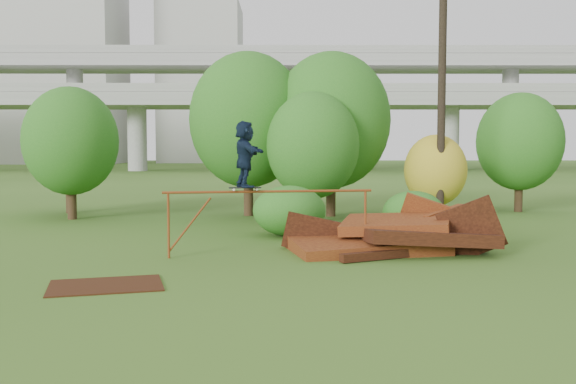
{
  "coord_description": "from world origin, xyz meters",
  "views": [
    {
      "loc": [
        -0.85,
        -14.09,
        2.72
      ],
      "look_at": [
        -0.8,
        2.0,
        1.6
      ],
      "focal_mm": 40.0,
      "sensor_mm": 36.0,
      "label": 1
    }
  ],
  "objects_px": {
    "scrap_pile": "(392,238)",
    "flat_plate": "(106,285)",
    "skater": "(245,154)",
    "utility_pole": "(442,67)"
  },
  "relations": [
    {
      "from": "scrap_pile",
      "to": "utility_pole",
      "type": "height_order",
      "value": "utility_pole"
    },
    {
      "from": "scrap_pile",
      "to": "skater",
      "type": "bearing_deg",
      "value": -169.8
    },
    {
      "from": "scrap_pile",
      "to": "flat_plate",
      "type": "height_order",
      "value": "scrap_pile"
    },
    {
      "from": "flat_plate",
      "to": "skater",
      "type": "bearing_deg",
      "value": 54.01
    },
    {
      "from": "skater",
      "to": "utility_pole",
      "type": "distance_m",
      "value": 10.09
    },
    {
      "from": "scrap_pile",
      "to": "flat_plate",
      "type": "xyz_separation_m",
      "value": [
        -6.31,
        -4.15,
        -0.36
      ]
    },
    {
      "from": "skater",
      "to": "flat_plate",
      "type": "height_order",
      "value": "skater"
    },
    {
      "from": "skater",
      "to": "flat_plate",
      "type": "xyz_separation_m",
      "value": [
        -2.52,
        -3.47,
        -2.54
      ]
    },
    {
      "from": "flat_plate",
      "to": "utility_pole",
      "type": "height_order",
      "value": "utility_pole"
    },
    {
      "from": "scrap_pile",
      "to": "flat_plate",
      "type": "bearing_deg",
      "value": -146.64
    }
  ]
}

